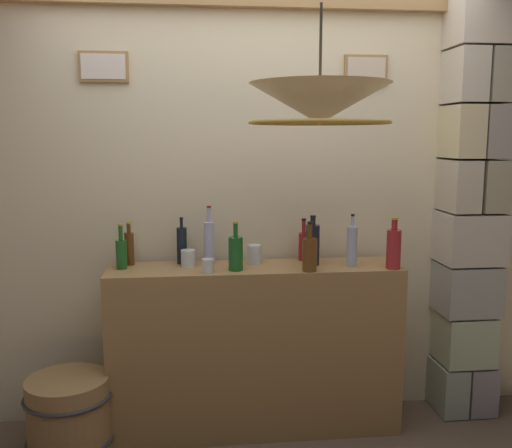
# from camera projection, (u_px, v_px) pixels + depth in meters

# --- Properties ---
(panelled_rear_partition) EXTENTS (3.73, 0.15, 2.55)m
(panelled_rear_partition) POSITION_uv_depth(u_px,v_px,m) (250.00, 193.00, 3.36)
(panelled_rear_partition) COLOR beige
(panelled_rear_partition) RESTS_ON ground
(stone_pillar) EXTENTS (0.35, 0.35, 2.49)m
(stone_pillar) POSITION_uv_depth(u_px,v_px,m) (469.00, 209.00, 3.36)
(stone_pillar) COLOR #9BA596
(stone_pillar) RESTS_ON ground
(bar_shelf_unit) EXTENTS (1.64, 0.37, 0.97)m
(bar_shelf_unit) POSITION_uv_depth(u_px,v_px,m) (255.00, 349.00, 3.24)
(bar_shelf_unit) COLOR #9E7547
(bar_shelf_unit) RESTS_ON ground
(liquor_bottle_rye) EXTENTS (0.06, 0.06, 0.34)m
(liquor_bottle_rye) POSITION_uv_depth(u_px,v_px,m) (209.00, 242.00, 3.19)
(liquor_bottle_rye) COLOR #B6B3E0
(liquor_bottle_rye) RESTS_ON bar_shelf_unit
(liquor_bottle_vodka) EXTENTS (0.08, 0.08, 0.27)m
(liquor_bottle_vodka) POSITION_uv_depth(u_px,v_px,m) (310.00, 253.00, 3.04)
(liquor_bottle_vodka) COLOR #5D3613
(liquor_bottle_vodka) RESTS_ON bar_shelf_unit
(liquor_bottle_tequila) EXTENTS (0.08, 0.08, 0.29)m
(liquor_bottle_tequila) POSITION_uv_depth(u_px,v_px,m) (394.00, 248.00, 3.09)
(liquor_bottle_tequila) COLOR maroon
(liquor_bottle_tequila) RESTS_ON bar_shelf_unit
(liquor_bottle_gin) EXTENTS (0.06, 0.06, 0.25)m
(liquor_bottle_gin) POSITION_uv_depth(u_px,v_px,m) (121.00, 253.00, 3.09)
(liquor_bottle_gin) COLOR #195821
(liquor_bottle_gin) RESTS_ON bar_shelf_unit
(liquor_bottle_vermouth) EXTENTS (0.06, 0.06, 0.30)m
(liquor_bottle_vermouth) POSITION_uv_depth(u_px,v_px,m) (352.00, 246.00, 3.15)
(liquor_bottle_vermouth) COLOR #A4B3D3
(liquor_bottle_vermouth) RESTS_ON bar_shelf_unit
(liquor_bottle_whiskey) EXTENTS (0.06, 0.06, 0.27)m
(liquor_bottle_whiskey) POSITION_uv_depth(u_px,v_px,m) (182.00, 245.00, 3.22)
(liquor_bottle_whiskey) COLOR black
(liquor_bottle_whiskey) RESTS_ON bar_shelf_unit
(liquor_bottle_mezcal) EXTENTS (0.08, 0.08, 0.28)m
(liquor_bottle_mezcal) POSITION_uv_depth(u_px,v_px,m) (313.00, 244.00, 3.19)
(liquor_bottle_mezcal) COLOR black
(liquor_bottle_mezcal) RESTS_ON bar_shelf_unit
(liquor_bottle_amaro) EXTENTS (0.08, 0.08, 0.27)m
(liquor_bottle_amaro) POSITION_uv_depth(u_px,v_px,m) (236.00, 253.00, 3.06)
(liquor_bottle_amaro) COLOR #175821
(liquor_bottle_amaro) RESTS_ON bar_shelf_unit
(liquor_bottle_brandy) EXTENTS (0.05, 0.05, 0.25)m
(liquor_bottle_brandy) POSITION_uv_depth(u_px,v_px,m) (129.00, 248.00, 3.19)
(liquor_bottle_brandy) COLOR #5E3413
(liquor_bottle_brandy) RESTS_ON bar_shelf_unit
(liquor_bottle_sherry) EXTENTS (0.06, 0.06, 0.25)m
(liquor_bottle_sherry) POSITION_uv_depth(u_px,v_px,m) (303.00, 245.00, 3.31)
(liquor_bottle_sherry) COLOR maroon
(liquor_bottle_sherry) RESTS_ON bar_shelf_unit
(glass_tumbler_rocks) EXTENTS (0.08, 0.08, 0.10)m
(glass_tumbler_rocks) POSITION_uv_depth(u_px,v_px,m) (188.00, 258.00, 3.15)
(glass_tumbler_rocks) COLOR silver
(glass_tumbler_rocks) RESTS_ON bar_shelf_unit
(glass_tumbler_highball) EXTENTS (0.08, 0.08, 0.11)m
(glass_tumbler_highball) POSITION_uv_depth(u_px,v_px,m) (254.00, 254.00, 3.23)
(glass_tumbler_highball) COLOR silver
(glass_tumbler_highball) RESTS_ON bar_shelf_unit
(glass_tumbler_shot) EXTENTS (0.06, 0.06, 0.07)m
(glass_tumbler_shot) POSITION_uv_depth(u_px,v_px,m) (208.00, 266.00, 3.01)
(glass_tumbler_shot) COLOR silver
(glass_tumbler_shot) RESTS_ON bar_shelf_unit
(pendant_lamp) EXTENTS (0.60, 0.60, 0.49)m
(pendant_lamp) POSITION_uv_depth(u_px,v_px,m) (320.00, 105.00, 2.36)
(pendant_lamp) COLOR beige
(wooden_barrel) EXTENTS (0.46, 0.46, 0.44)m
(wooden_barrel) POSITION_uv_depth(u_px,v_px,m) (69.00, 417.00, 2.98)
(wooden_barrel) COLOR #9E7547
(wooden_barrel) RESTS_ON ground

